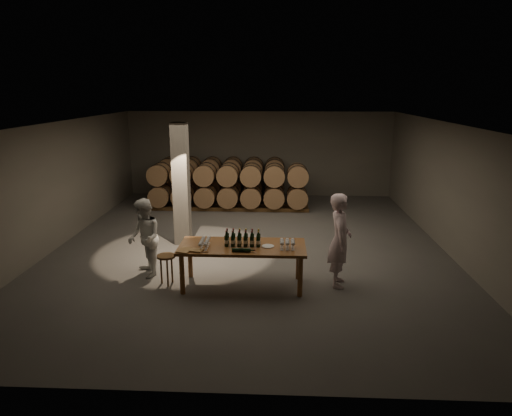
{
  "coord_description": "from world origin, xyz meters",
  "views": [
    {
      "loc": [
        0.71,
        -11.34,
        4.02
      ],
      "look_at": [
        0.17,
        -0.22,
        1.1
      ],
      "focal_mm": 32.0,
      "sensor_mm": 36.0,
      "label": 1
    }
  ],
  "objects_px": {
    "plate": "(268,246)",
    "person_woman": "(144,238)",
    "notebook_near": "(197,250)",
    "person_man": "(340,240)",
    "stool": "(166,260)",
    "tasting_table": "(242,250)",
    "bottle_cluster": "(243,240)"
  },
  "relations": [
    {
      "from": "tasting_table",
      "to": "notebook_near",
      "type": "distance_m",
      "value": 0.97
    },
    {
      "from": "plate",
      "to": "person_man",
      "type": "xyz_separation_m",
      "value": [
        1.48,
        0.21,
        0.08
      ]
    },
    {
      "from": "notebook_near",
      "to": "stool",
      "type": "height_order",
      "value": "notebook_near"
    },
    {
      "from": "bottle_cluster",
      "to": "notebook_near",
      "type": "xyz_separation_m",
      "value": [
        -0.89,
        -0.38,
        -0.1
      ]
    },
    {
      "from": "plate",
      "to": "person_woman",
      "type": "relative_size",
      "value": 0.14
    },
    {
      "from": "plate",
      "to": "person_man",
      "type": "relative_size",
      "value": 0.13
    },
    {
      "from": "plate",
      "to": "stool",
      "type": "height_order",
      "value": "plate"
    },
    {
      "from": "bottle_cluster",
      "to": "person_woman",
      "type": "xyz_separation_m",
      "value": [
        -2.19,
        0.46,
        -0.15
      ]
    },
    {
      "from": "person_woman",
      "to": "plate",
      "type": "bearing_deg",
      "value": 52.31
    },
    {
      "from": "plate",
      "to": "person_woman",
      "type": "bearing_deg",
      "value": 169.31
    },
    {
      "from": "tasting_table",
      "to": "plate",
      "type": "height_order",
      "value": "plate"
    },
    {
      "from": "stool",
      "to": "person_man",
      "type": "bearing_deg",
      "value": 2.43
    },
    {
      "from": "person_woman",
      "to": "stool",
      "type": "bearing_deg",
      "value": 25.12
    },
    {
      "from": "person_man",
      "to": "person_woman",
      "type": "xyz_separation_m",
      "value": [
        -4.19,
        0.3,
        -0.12
      ]
    },
    {
      "from": "stool",
      "to": "plate",
      "type": "bearing_deg",
      "value": -1.66
    },
    {
      "from": "bottle_cluster",
      "to": "person_woman",
      "type": "distance_m",
      "value": 2.24
    },
    {
      "from": "bottle_cluster",
      "to": "person_man",
      "type": "height_order",
      "value": "person_man"
    },
    {
      "from": "notebook_near",
      "to": "tasting_table",
      "type": "bearing_deg",
      "value": 36.67
    },
    {
      "from": "plate",
      "to": "notebook_near",
      "type": "bearing_deg",
      "value": -166.59
    },
    {
      "from": "notebook_near",
      "to": "person_woman",
      "type": "bearing_deg",
      "value": 160.42
    },
    {
      "from": "plate",
      "to": "person_man",
      "type": "height_order",
      "value": "person_man"
    },
    {
      "from": "plate",
      "to": "bottle_cluster",
      "type": "bearing_deg",
      "value": 174.8
    },
    {
      "from": "tasting_table",
      "to": "bottle_cluster",
      "type": "distance_m",
      "value": 0.22
    },
    {
      "from": "tasting_table",
      "to": "person_woman",
      "type": "height_order",
      "value": "person_woman"
    },
    {
      "from": "person_man",
      "to": "stool",
      "type": "bearing_deg",
      "value": 98.79
    },
    {
      "from": "person_man",
      "to": "person_woman",
      "type": "height_order",
      "value": "person_man"
    },
    {
      "from": "notebook_near",
      "to": "person_man",
      "type": "xyz_separation_m",
      "value": [
        2.89,
        0.55,
        0.07
      ]
    },
    {
      "from": "plate",
      "to": "person_woman",
      "type": "distance_m",
      "value": 2.76
    },
    {
      "from": "notebook_near",
      "to": "stool",
      "type": "bearing_deg",
      "value": 164.64
    },
    {
      "from": "tasting_table",
      "to": "bottle_cluster",
      "type": "bearing_deg",
      "value": 49.69
    },
    {
      "from": "bottle_cluster",
      "to": "plate",
      "type": "relative_size",
      "value": 2.94
    },
    {
      "from": "notebook_near",
      "to": "person_man",
      "type": "distance_m",
      "value": 2.94
    }
  ]
}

